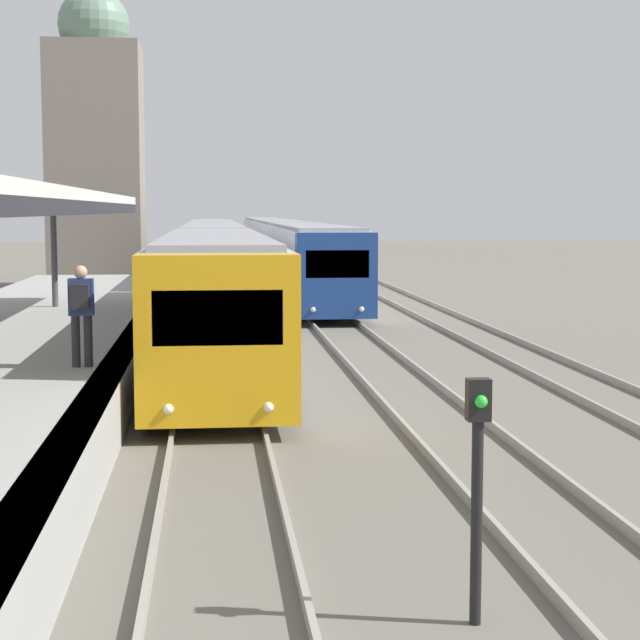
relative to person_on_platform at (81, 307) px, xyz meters
name	(u,v)px	position (x,y,z in m)	size (l,w,h in m)	color
person_on_platform	(81,307)	(0.00, 0.00, 0.00)	(0.40, 0.40, 1.66)	#2D2D33
train_near	(213,259)	(2.20, 24.07, -0.31)	(2.53, 51.31, 3.00)	gold
train_far	(282,246)	(5.90, 39.51, -0.31)	(2.48, 50.51, 3.00)	navy
signal_post_near	(477,475)	(4.34, -8.90, -0.67)	(0.20, 0.21, 2.14)	black
distant_domed_building	(96,147)	(-3.03, 32.42, 4.46)	(4.16, 4.16, 13.48)	slate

